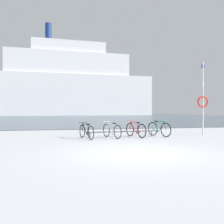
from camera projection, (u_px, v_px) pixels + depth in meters
ground at (71, 116)px, 60.44m from camera, size 80.00×132.00×0.08m
bike_rack at (122, 132)px, 12.17m from camera, size 3.56×0.38×0.31m
bicycle_0 at (86, 131)px, 11.51m from camera, size 0.62×1.63×0.76m
bicycle_1 at (112, 130)px, 11.86m from camera, size 0.66×1.62×0.78m
bicycle_2 at (136, 130)px, 12.23m from camera, size 0.63×1.66×0.81m
bicycle_3 at (159, 129)px, 12.60m from camera, size 0.69×1.57×0.84m
rescue_post at (203, 99)px, 13.55m from camera, size 0.66×0.10×3.99m
ferry_ship at (71, 85)px, 72.43m from camera, size 46.44×12.52×26.32m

